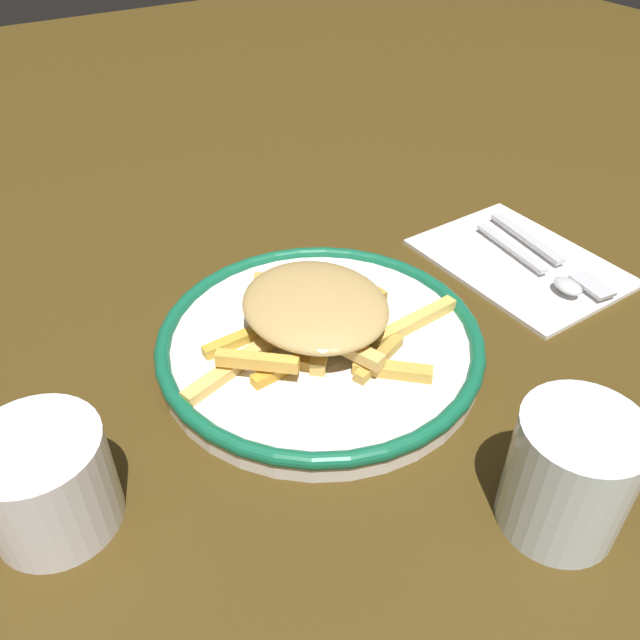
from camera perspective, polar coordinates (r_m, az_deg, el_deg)
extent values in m
plane|color=#423010|center=(0.58, 0.00, -3.04)|extent=(2.60, 2.60, 0.00)
cylinder|color=white|center=(0.57, 0.00, -2.32)|extent=(0.28, 0.28, 0.02)
torus|color=#135F3F|center=(0.57, 0.00, -1.58)|extent=(0.29, 0.29, 0.01)
cube|color=#C98436|center=(0.58, 1.85, -0.02)|extent=(0.07, 0.02, 0.01)
cube|color=#EDBD5F|center=(0.54, -7.92, -4.15)|extent=(0.09, 0.04, 0.01)
cube|color=gold|center=(0.52, -5.53, -3.62)|extent=(0.06, 0.05, 0.01)
cube|color=gold|center=(0.59, -1.15, 1.01)|extent=(0.08, 0.05, 0.01)
cube|color=gold|center=(0.54, 5.20, -3.39)|extent=(0.06, 0.03, 0.01)
cube|color=gold|center=(0.63, -2.26, 3.49)|extent=(0.07, 0.05, 0.01)
cube|color=gold|center=(0.53, 6.38, -4.38)|extent=(0.06, 0.05, 0.01)
cube|color=gold|center=(0.56, -7.38, -1.78)|extent=(0.06, 0.01, 0.01)
cube|color=gold|center=(0.57, 3.13, 1.21)|extent=(0.06, 0.02, 0.01)
cube|color=#F2BC51|center=(0.59, 1.70, 1.93)|extent=(0.05, 0.09, 0.01)
cube|color=gold|center=(0.57, 0.69, -0.69)|extent=(0.07, 0.04, 0.01)
cube|color=gold|center=(0.61, -2.03, 2.60)|extent=(0.08, 0.04, 0.01)
cube|color=gold|center=(0.59, -3.05, 0.48)|extent=(0.06, 0.07, 0.01)
cube|color=gold|center=(0.57, 2.33, 0.77)|extent=(0.03, 0.06, 0.01)
cube|color=gold|center=(0.59, 1.00, 0.88)|extent=(0.09, 0.05, 0.01)
cube|color=#C48A32|center=(0.56, -0.16, -1.37)|extent=(0.07, 0.07, 0.01)
cube|color=#E0B556|center=(0.56, 0.43, -1.46)|extent=(0.06, 0.08, 0.01)
cube|color=orange|center=(0.58, 1.16, 0.02)|extent=(0.10, 0.03, 0.01)
cube|color=gold|center=(0.53, -2.69, -4.02)|extent=(0.07, 0.02, 0.01)
cube|color=gold|center=(0.57, -0.21, -0.78)|extent=(0.08, 0.07, 0.01)
cube|color=#E7B75F|center=(0.53, 1.54, -2.30)|extent=(0.04, 0.08, 0.01)
cube|color=#E3BA56|center=(0.58, 8.26, -0.15)|extent=(0.09, 0.02, 0.01)
ellipsoid|color=tan|center=(0.55, -0.43, 1.36)|extent=(0.13, 0.14, 0.02)
cube|color=white|center=(0.73, 17.11, 5.02)|extent=(0.16, 0.21, 0.01)
cube|color=silver|center=(0.75, 17.66, 6.91)|extent=(0.02, 0.11, 0.01)
cube|color=silver|center=(0.70, 22.76, 2.84)|extent=(0.03, 0.05, 0.00)
cube|color=silver|center=(0.73, 16.41, 6.11)|extent=(0.02, 0.10, 0.00)
ellipsoid|color=silver|center=(0.68, 20.92, 2.81)|extent=(0.02, 0.03, 0.01)
cylinder|color=silver|center=(0.46, 21.03, -12.52)|extent=(0.08, 0.08, 0.09)
cylinder|color=white|center=(0.47, -22.85, -12.96)|extent=(0.09, 0.09, 0.08)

